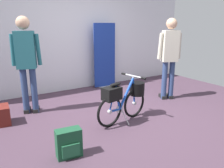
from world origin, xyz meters
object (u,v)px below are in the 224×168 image
object	(u,v)px
backpack_on_floor	(69,143)
handbag_on_floor	(4,115)
visitor_near_wall	(26,59)
visitor_browsing	(170,54)
folding_bike_foreground	(125,98)
floor_banner_stand	(105,59)

from	to	relation	value
backpack_on_floor	handbag_on_floor	xyz separation A→B (m)	(-0.56, 1.46, -0.03)
visitor_near_wall	visitor_browsing	xyz separation A→B (m)	(2.70, -0.75, -0.01)
folding_bike_foreground	handbag_on_floor	size ratio (longest dim) A/B	3.11
folding_bike_foreground	visitor_near_wall	xyz separation A→B (m)	(-1.26, 1.20, 0.58)
floor_banner_stand	visitor_browsing	distance (m)	1.70
folding_bike_foreground	floor_banner_stand	bearing A→B (deg)	68.67
visitor_near_wall	backpack_on_floor	size ratio (longest dim) A/B	4.77
folding_bike_foreground	backpack_on_floor	distance (m)	1.31
visitor_near_wall	handbag_on_floor	world-z (taller)	visitor_near_wall
folding_bike_foreground	backpack_on_floor	world-z (taller)	folding_bike_foreground
floor_banner_stand	visitor_browsing	world-z (taller)	visitor_browsing
handbag_on_floor	folding_bike_foreground	bearing A→B (deg)	-28.64
floor_banner_stand	backpack_on_floor	distance (m)	3.23
visitor_browsing	backpack_on_floor	xyz separation A→B (m)	(-2.63, -0.96, -0.80)
folding_bike_foreground	visitor_browsing	world-z (taller)	visitor_browsing
visitor_browsing	handbag_on_floor	size ratio (longest dim) A/B	4.93
folding_bike_foreground	visitor_browsing	distance (m)	1.62
visitor_near_wall	backpack_on_floor	bearing A→B (deg)	-87.66
floor_banner_stand	visitor_near_wall	size ratio (longest dim) A/B	0.93
folding_bike_foreground	backpack_on_floor	bearing A→B (deg)	-156.75
folding_bike_foreground	visitor_near_wall	distance (m)	1.83
floor_banner_stand	handbag_on_floor	bearing A→B (deg)	-157.49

